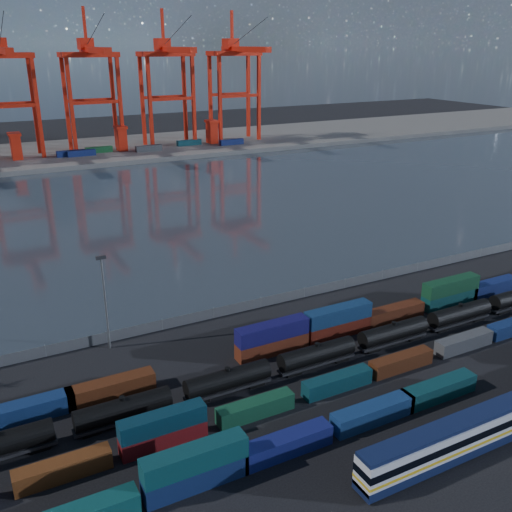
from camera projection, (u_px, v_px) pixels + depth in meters
name	position (u px, v px, depth m)	size (l,w,h in m)	color
ground	(347.00, 377.00, 87.75)	(700.00, 700.00, 0.00)	black
harbor_water	(142.00, 211.00, 174.76)	(700.00, 700.00, 0.00)	#2B353F
far_quay	(74.00, 153.00, 261.43)	(700.00, 70.00, 2.00)	#514F4C
container_row_south	(349.00, 418.00, 74.92)	(140.08, 2.54, 5.42)	#45494A
container_row_mid	(321.00, 386.00, 82.84)	(140.30, 2.28, 4.87)	#474A4D
container_row_north	(351.00, 321.00, 100.88)	(141.61, 2.58, 5.50)	#0F174D
tanker_string	(274.00, 367.00, 86.57)	(122.01, 2.90, 4.15)	black
waterfront_fence	(261.00, 303.00, 110.60)	(160.12, 0.12, 2.20)	#595B5E
yard_light_mast	(105.00, 298.00, 92.95)	(1.60, 0.40, 16.60)	slate
gantry_cranes	(48.00, 68.00, 239.45)	(199.22, 46.50, 62.97)	red
quay_containers	(53.00, 155.00, 243.78)	(172.58, 10.99, 2.60)	navy
straddle_carriers	(71.00, 141.00, 249.66)	(140.00, 7.00, 11.10)	red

